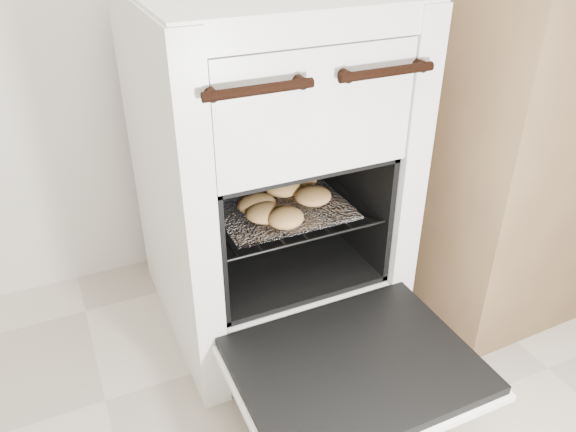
% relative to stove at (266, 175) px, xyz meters
% --- Properties ---
extents(stove, '(0.54, 0.60, 0.83)m').
position_rel_stove_xyz_m(stove, '(0.00, 0.00, 0.00)').
color(stove, silver).
rests_on(stove, ground).
extents(oven_door, '(0.49, 0.38, 0.03)m').
position_rel_stove_xyz_m(oven_door, '(-0.00, -0.46, -0.23)').
color(oven_door, black).
rests_on(oven_door, stove).
extents(oven_rack, '(0.39, 0.38, 0.01)m').
position_rel_stove_xyz_m(oven_rack, '(-0.00, -0.06, -0.05)').
color(oven_rack, black).
rests_on(oven_rack, stove).
extents(foil_sheet, '(0.31, 0.27, 0.01)m').
position_rel_stove_xyz_m(foil_sheet, '(-0.00, -0.08, -0.04)').
color(foil_sheet, white).
rests_on(foil_sheet, oven_rack).
extents(baked_rolls, '(0.26, 0.27, 0.04)m').
position_rel_stove_xyz_m(baked_rolls, '(0.01, -0.09, -0.02)').
color(baked_rolls, tan).
rests_on(baked_rolls, foil_sheet).
extents(counter, '(0.86, 0.59, 0.85)m').
position_rel_stove_xyz_m(counter, '(0.79, -0.11, 0.02)').
color(counter, brown).
rests_on(counter, ground).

